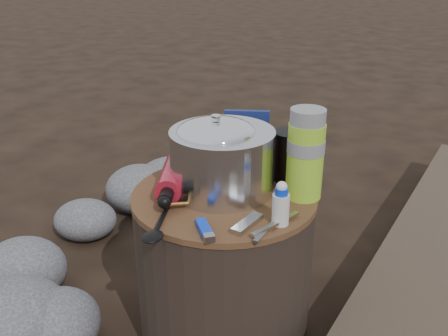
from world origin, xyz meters
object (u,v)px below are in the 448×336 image
at_px(fuel_bottle, 173,176).
at_px(stump, 224,265).
at_px(travel_mug, 290,156).
at_px(camping_pot, 216,156).
at_px(log_main, 436,261).
at_px(thermos, 305,155).

bearing_deg(fuel_bottle, stump, -14.31).
bearing_deg(travel_mug, fuel_bottle, -148.21).
distance_m(camping_pot, travel_mug, 0.20).
relative_size(log_main, fuel_bottle, 6.74).
bearing_deg(camping_pot, log_main, 38.51).
bearing_deg(thermos, log_main, 48.43).
relative_size(camping_pot, thermos, 0.85).
bearing_deg(stump, log_main, 40.72).
distance_m(stump, travel_mug, 0.33).
height_order(stump, fuel_bottle, fuel_bottle).
relative_size(stump, log_main, 0.26).
bearing_deg(thermos, camping_pot, -166.52).
xyz_separation_m(camping_pot, thermos, (0.20, 0.05, 0.02)).
relative_size(thermos, travel_mug, 1.69).
relative_size(log_main, camping_pot, 9.51).
relative_size(stump, fuel_bottle, 1.74).
distance_m(stump, log_main, 0.70).
bearing_deg(camping_pot, fuel_bottle, -166.24).
height_order(thermos, travel_mug, thermos).
bearing_deg(log_main, travel_mug, -133.78).
bearing_deg(fuel_bottle, camping_pot, -5.97).
relative_size(stump, camping_pot, 2.45).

